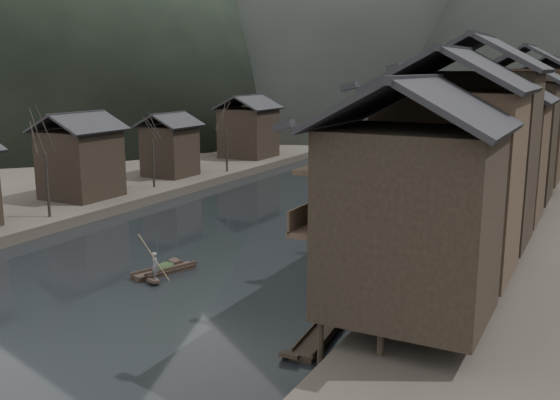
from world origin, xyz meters
The scene contains 12 objects.
water centered at (0.00, 0.00, 0.00)m, with size 300.00×300.00×0.00m, color black.
left_bank centered at (-35.00, 40.00, 0.60)m, with size 40.00×200.00×1.20m, color #2D2823.
stilt_houses centered at (17.28, 19.44, 9.03)m, with size 9.00×67.60×15.70m.
left_houses centered at (-20.50, 20.12, 5.66)m, with size 8.10×53.20×8.73m.
bare_trees centered at (-17.00, 8.78, 6.81)m, with size 3.96×44.51×7.92m.
moored_sampans centered at (12.15, 21.30, 0.20)m, with size 3.10×62.41×0.47m.
midriver_boats centered at (4.00, 39.90, 0.20)m, with size 3.72×14.45×0.45m.
stone_bridge centered at (0.00, 72.00, 5.11)m, with size 40.00×6.00×9.00m.
hero_sampan centered at (-0.58, -2.66, 0.20)m, with size 2.38×4.78×0.43m.
cargo_heap centered at (-0.65, -2.45, 0.75)m, with size 1.05×1.38×0.63m, color black.
boatman centered at (-0.03, -4.24, 1.33)m, with size 0.65×0.43×1.79m, color #515153.
bamboo_pole centered at (0.17, -4.24, 4.28)m, with size 0.06×0.06×4.70m, color #8C7A51.
Camera 1 is at (24.59, -33.95, 13.38)m, focal length 40.00 mm.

